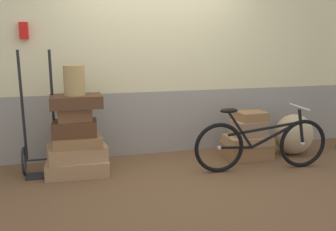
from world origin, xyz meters
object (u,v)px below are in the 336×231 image
at_px(burlap_sack, 294,134).
at_px(suitcase_1, 77,152).
at_px(suitcase_5, 76,101).
at_px(suitcase_7, 248,140).
at_px(suitcase_8, 248,128).
at_px(suitcase_6, 246,150).
at_px(wicker_basket, 74,80).
at_px(suitcase_4, 75,114).
at_px(suitcase_9, 251,116).
at_px(suitcase_2, 77,141).
at_px(luggage_trolley, 41,148).
at_px(suitcase_0, 78,167).
at_px(bicycle, 261,144).
at_px(suitcase_3, 75,128).

bearing_deg(burlap_sack, suitcase_1, 179.38).
bearing_deg(suitcase_5, suitcase_1, 174.90).
relative_size(suitcase_5, suitcase_7, 1.00).
xyz_separation_m(suitcase_1, suitcase_8, (2.23, -0.03, 0.15)).
relative_size(suitcase_1, suitcase_7, 1.14).
height_order(suitcase_6, wicker_basket, wicker_basket).
xyz_separation_m(suitcase_7, wicker_basket, (-2.23, 0.01, 0.86)).
xyz_separation_m(suitcase_4, suitcase_9, (2.28, -0.00, -0.14)).
xyz_separation_m(suitcase_1, suitcase_4, (-0.00, -0.01, 0.46)).
relative_size(suitcase_2, suitcase_8, 1.38).
bearing_deg(suitcase_2, luggage_trolley, 160.01).
bearing_deg(suitcase_0, suitcase_9, 4.17).
distance_m(suitcase_1, suitcase_7, 2.24).
relative_size(suitcase_2, luggage_trolley, 0.38).
relative_size(suitcase_7, suitcase_9, 1.56).
height_order(suitcase_6, burlap_sack, burlap_sack).
bearing_deg(luggage_trolley, suitcase_8, -2.69).
xyz_separation_m(suitcase_2, suitcase_4, (-0.01, 0.02, 0.32)).
distance_m(wicker_basket, bicycle, 2.35).
distance_m(suitcase_3, suitcase_7, 2.27).
distance_m(suitcase_7, suitcase_8, 0.16).
height_order(suitcase_6, suitcase_7, suitcase_7).
relative_size(suitcase_2, bicycle, 0.33).
relative_size(suitcase_6, burlap_sack, 1.08).
distance_m(suitcase_4, suitcase_9, 2.29).
bearing_deg(suitcase_7, burlap_sack, 0.42).
bearing_deg(suitcase_7, wicker_basket, -179.38).
distance_m(suitcase_6, suitcase_9, 0.48).
distance_m(suitcase_4, luggage_trolley, 0.58).
height_order(suitcase_2, suitcase_5, suitcase_5).
xyz_separation_m(suitcase_2, suitcase_6, (2.23, 0.05, -0.30)).
bearing_deg(suitcase_7, suitcase_6, 88.43).
height_order(suitcase_2, suitcase_3, suitcase_3).
bearing_deg(wicker_basket, suitcase_2, -102.41).
height_order(suitcase_7, burlap_sack, burlap_sack).
bearing_deg(wicker_basket, suitcase_9, -0.08).
xyz_separation_m(suitcase_9, luggage_trolley, (-2.69, 0.11, -0.26)).
bearing_deg(suitcase_3, suitcase_6, 4.03).
height_order(suitcase_0, suitcase_6, suitcase_6).
relative_size(suitcase_2, wicker_basket, 1.62).
height_order(suitcase_8, burlap_sack, burlap_sack).
distance_m(suitcase_4, burlap_sack, 2.98).
xyz_separation_m(suitcase_2, bicycle, (2.17, -0.46, -0.07)).
bearing_deg(suitcase_8, suitcase_1, 175.12).
distance_m(suitcase_9, burlap_sack, 0.72).
bearing_deg(suitcase_2, suitcase_3, 108.19).
relative_size(suitcase_2, suitcase_6, 0.91).
bearing_deg(suitcase_7, suitcase_9, 16.55).
bearing_deg(wicker_basket, suitcase_5, 44.31).
bearing_deg(suitcase_3, bicycle, -8.94).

